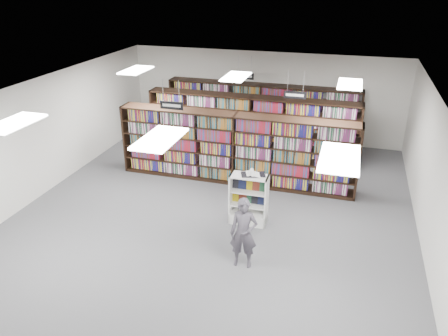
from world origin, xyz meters
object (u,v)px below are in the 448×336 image
(shopper, at_px, (244,233))
(open_book, at_px, (253,173))
(bookshelf_row_near, at_px, (235,149))
(endcap_display, at_px, (249,205))

(shopper, bearing_deg, open_book, 91.54)
(bookshelf_row_near, xyz_separation_m, endcap_display, (0.94, -2.13, -0.60))
(endcap_display, bearing_deg, bookshelf_row_near, 112.71)
(endcap_display, relative_size, shopper, 0.82)
(open_book, height_order, shopper, shopper)
(bookshelf_row_near, bearing_deg, shopper, -72.29)
(bookshelf_row_near, distance_m, endcap_display, 2.40)
(endcap_display, xyz_separation_m, shopper, (0.31, -1.77, 0.34))
(shopper, bearing_deg, endcap_display, 93.89)
(bookshelf_row_near, bearing_deg, endcap_display, -66.23)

